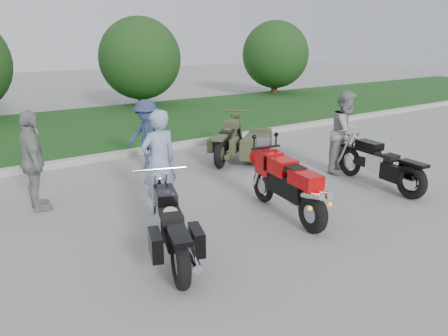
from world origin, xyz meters
TOP-DOWN VIEW (x-y plane):
  - ground at (0.00, 0.00)m, footprint 80.00×80.00m
  - curb at (0.00, 6.00)m, footprint 60.00×0.30m
  - grass_strip at (0.00, 10.15)m, footprint 60.00×8.00m
  - tree_mid_right at (4.00, 13.50)m, footprint 3.60×3.60m
  - tree_far_right at (12.00, 13.50)m, footprint 3.60×3.60m
  - sportbike_red at (0.61, 0.42)m, footprint 0.64×2.23m
  - cruiser_left at (-1.83, 0.21)m, footprint 0.95×2.31m
  - cruiser_right at (3.34, 0.41)m, footprint 0.54×2.40m
  - cruiser_sidecar at (2.27, 3.76)m, footprint 2.16×2.19m
  - person_stripe at (-1.12, 1.91)m, footprint 0.71×0.49m
  - person_grey at (3.59, 1.65)m, footprint 1.10×0.97m
  - person_denim at (-0.16, 4.38)m, footprint 1.04×1.27m
  - person_back at (-2.91, 3.35)m, footprint 0.53×1.12m

SIDE VIEW (x-z plane):
  - ground at x=0.00m, z-range 0.00..0.00m
  - grass_strip at x=0.00m, z-range 0.00..0.14m
  - curb at x=0.00m, z-range 0.00..0.15m
  - cruiser_sidecar at x=2.27m, z-range -0.03..0.93m
  - cruiser_right at x=3.34m, z-range 0.01..0.94m
  - cruiser_left at x=-1.83m, z-range 0.01..0.94m
  - sportbike_red at x=0.61m, z-range 0.09..1.15m
  - person_denim at x=-0.16m, z-range 0.00..1.71m
  - person_back at x=-2.91m, z-range 0.00..1.86m
  - person_stripe at x=-1.12m, z-range 0.00..1.89m
  - person_grey at x=3.59m, z-range 0.00..1.92m
  - tree_mid_right at x=4.00m, z-range 0.19..4.19m
  - tree_far_right at x=12.00m, z-range 0.19..4.19m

